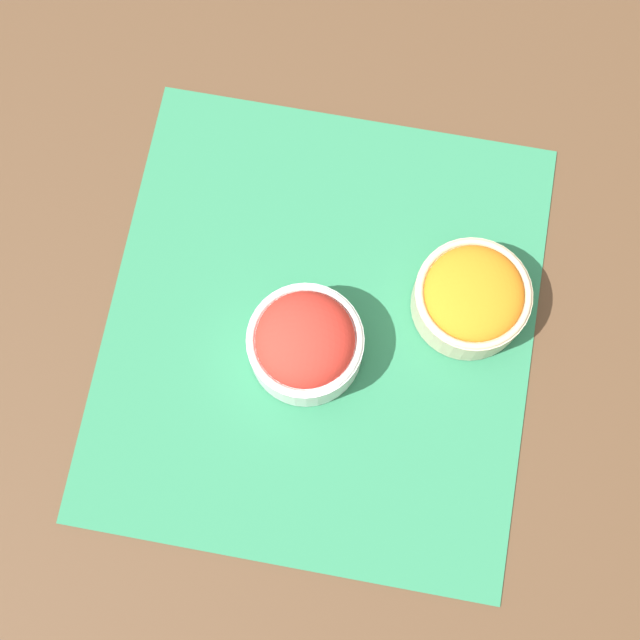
% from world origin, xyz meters
% --- Properties ---
extents(ground_plane, '(3.00, 3.00, 0.00)m').
position_xyz_m(ground_plane, '(0.00, 0.00, 0.00)').
color(ground_plane, '#513823').
extents(placemat, '(0.50, 0.46, 0.00)m').
position_xyz_m(placemat, '(0.00, 0.00, 0.00)').
color(placemat, '#2D7A51').
rests_on(placemat, ground_plane).
extents(carrot_bowl, '(0.12, 0.12, 0.07)m').
position_xyz_m(carrot_bowl, '(-0.05, 0.15, 0.04)').
color(carrot_bowl, beige).
rests_on(carrot_bowl, placemat).
extents(tomato_bowl, '(0.12, 0.12, 0.08)m').
position_xyz_m(tomato_bowl, '(0.03, -0.01, 0.04)').
color(tomato_bowl, white).
rests_on(tomato_bowl, placemat).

